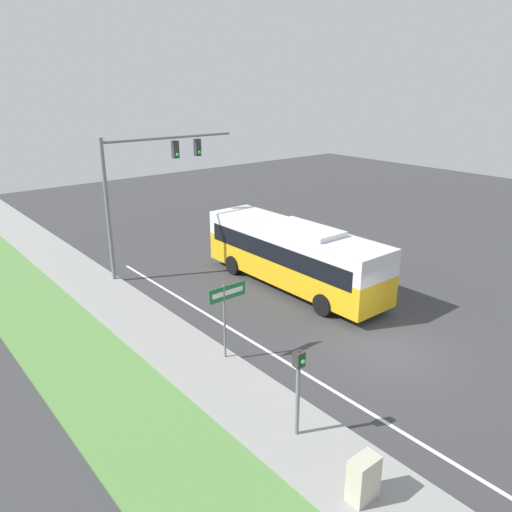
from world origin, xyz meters
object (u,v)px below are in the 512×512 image
object	(u,v)px
pedestrian_signal	(298,380)
utility_cabinet	(363,478)
bus	(293,252)
signal_gantry	(146,175)
street_sign	(226,305)

from	to	relation	value
pedestrian_signal	utility_cabinet	world-z (taller)	pedestrian_signal
bus	utility_cabinet	size ratio (longest dim) A/B	9.06
bus	signal_gantry	world-z (taller)	signal_gantry
signal_gantry	pedestrian_signal	size ratio (longest dim) A/B	2.72
signal_gantry	utility_cabinet	world-z (taller)	signal_gantry
bus	utility_cabinet	distance (m)	13.68
bus	street_sign	xyz separation A→B (m)	(-6.63, -3.54, 0.35)
street_sign	utility_cabinet	bearing A→B (deg)	-100.77
bus	signal_gantry	xyz separation A→B (m)	(-4.35, 6.36, 3.40)
bus	signal_gantry	size ratio (longest dim) A/B	1.39
bus	utility_cabinet	world-z (taller)	bus
pedestrian_signal	street_sign	distance (m)	4.87
bus	utility_cabinet	xyz separation A→B (m)	(-8.05, -11.00, -1.11)
utility_cabinet	street_sign	bearing A→B (deg)	79.23
pedestrian_signal	street_sign	bearing A→B (deg)	77.94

